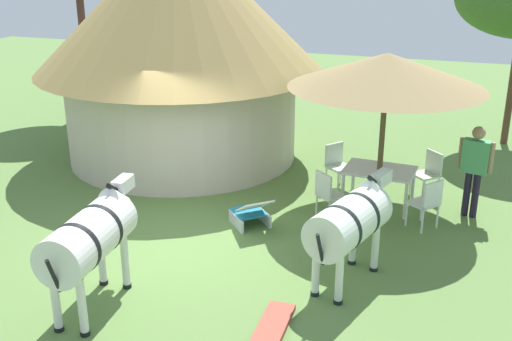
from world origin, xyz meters
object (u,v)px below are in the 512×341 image
Objects in this scene: patio_chair_west_end at (429,171)px; patio_chair_near_hut at (427,201)px; zebra_nearest_camera at (350,221)px; zebra_by_umbrella at (90,237)px; patio_chair_east_end at (337,163)px; shade_umbrella at (387,71)px; thatched_hut at (179,35)px; patio_dining_table at (379,174)px; patio_chair_near_lawn at (328,192)px; striped_lounge_chair at (251,213)px; guest_beside_umbrella at (475,163)px.

patio_chair_near_hut is at bearing 139.37° from patio_chair_west_end.
zebra_by_umbrella reaches higher than zebra_nearest_camera.
patio_chair_east_end is 1.78m from patio_chair_west_end.
zebra_by_umbrella is (-3.15, -4.63, -1.53)m from shade_umbrella.
thatched_hut is at bearing 105.75° from patio_chair_near_hut.
patio_dining_table is 2.90m from zebra_nearest_camera.
patio_dining_table is at bearing 90.00° from patio_chair_near_lawn.
striped_lounge_chair is (-1.97, -1.57, -2.32)m from shade_umbrella.
patio_chair_near_lawn is 0.43× the size of zebra_nearest_camera.
shade_umbrella is at bearing -165.12° from guest_beside_umbrella.
zebra_nearest_camera is at bearing -28.35° from patio_chair_near_lawn.
patio_chair_east_end reaches higher than striped_lounge_chair.
patio_chair_near_hut is (0.93, -0.71, -2.05)m from shade_umbrella.
zebra_by_umbrella is (-3.99, -5.44, 0.52)m from patio_chair_west_end.
thatched_hut is at bearing 161.83° from shade_umbrella.
striped_lounge_chair is (2.70, -3.10, -2.50)m from thatched_hut.
patio_dining_table is 2.55m from striped_lounge_chair.
patio_dining_table is 1.18m from patio_chair_near_hut.
zebra_nearest_camera reaches higher than patio_chair_near_lawn.
zebra_nearest_camera is (0.91, -3.59, 0.44)m from patio_chair_east_end.
patio_chair_near_hut reaches higher than patio_dining_table.
guest_beside_umbrella reaches higher than patio_chair_near_lawn.
thatched_hut is 4.81m from striped_lounge_chair.
shade_umbrella is 2.06× the size of guest_beside_umbrella.
patio_chair_east_end is (3.74, -0.82, -2.24)m from thatched_hut.
patio_chair_east_end is at bearing 63.86° from zebra_by_umbrella.
guest_beside_umbrella is at bearing -17.97° from striped_lounge_chair.
striped_lounge_chair is at bearing -143.62° from guest_beside_umbrella.
thatched_hut is 6.43m from patio_chair_near_hut.
shade_umbrella is at bearing 106.71° from zebra_nearest_camera.
thatched_hut reaches higher than striped_lounge_chair.
thatched_hut is 1.81× the size of shade_umbrella.
patio_dining_table is 1.18m from patio_chair_east_end.
striped_lounge_chair is (-2.81, -2.37, -0.27)m from patio_chair_west_end.
thatched_hut is 3.73× the size of guest_beside_umbrella.
thatched_hut reaches higher than zebra_by_umbrella.
patio_chair_near_hut is (1.85, -1.42, 0.00)m from patio_chair_east_end.
thatched_hut is at bearing -65.10° from patio_chair_east_end.
shade_umbrella reaches higher than patio_chair_near_hut.
shade_umbrella reaches higher than striped_lounge_chair.
shade_umbrella is (4.67, -1.53, -0.19)m from thatched_hut.
guest_beside_umbrella is 4.04m from striped_lounge_chair.
thatched_hut is at bearing -170.58° from patio_chair_near_lawn.
zebra_by_umbrella reaches higher than patio_dining_table.
striped_lounge_chair is (-1.97, -1.57, -0.40)m from patio_dining_table.
guest_beside_umbrella is 3.41m from zebra_nearest_camera.
patio_dining_table is 1.18m from patio_chair_near_lawn.
shade_umbrella is 5.80m from zebra_by_umbrella.
shade_umbrella is 1.66× the size of zebra_nearest_camera.
patio_chair_near_lawn is at bearing -31.73° from thatched_hut.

